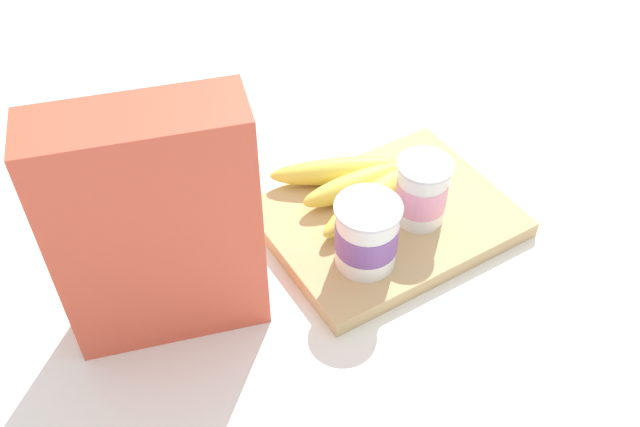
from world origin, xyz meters
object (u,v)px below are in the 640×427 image
cutting_board (387,219)px  banana_bunch (357,184)px  yogurt_cup_front (422,191)px  cereal_box (157,228)px  yogurt_cup_back (367,234)px

cutting_board → banana_bunch: size_ratio=1.60×
cutting_board → banana_bunch: banana_bunch is taller
banana_bunch → cutting_board: bearing=105.9°
yogurt_cup_front → banana_bunch: (0.04, -0.07, -0.03)m
cereal_box → yogurt_cup_front: size_ratio=3.22×
yogurt_cup_front → yogurt_cup_back: same height
cutting_board → yogurt_cup_back: size_ratio=3.39×
cutting_board → yogurt_cup_front: size_ratio=3.43×
cereal_box → banana_bunch: 0.29m
yogurt_cup_back → banana_bunch: (-0.05, -0.10, -0.03)m
yogurt_cup_back → cutting_board: bearing=-143.9°
yogurt_cup_front → yogurt_cup_back: 0.10m
cutting_board → banana_bunch: 0.06m
cutting_board → yogurt_cup_back: 0.10m
yogurt_cup_back → banana_bunch: bearing=-118.6°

